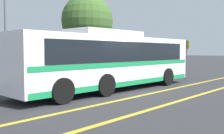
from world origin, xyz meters
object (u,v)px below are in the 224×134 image
Objects in this scene: street_lamp at (5,7)px; transit_bus at (112,60)px; bus_stop_sign at (186,55)px; tree_1 at (87,21)px; parked_car_2 at (52,71)px; parked_car_3 at (121,67)px.

transit_bus is at bearing -74.43° from street_lamp.
transit_bus reaches higher than bus_stop_sign.
transit_bus is at bearing -127.07° from tree_1.
transit_bus is 1.52× the size of tree_1.
tree_1 is (7.54, 4.79, 4.28)m from parked_car_2.
transit_bus is 2.60× the size of parked_car_2.
tree_1 reaches higher than parked_car_2.
parked_car_2 is 0.93× the size of parked_car_3.
bus_stop_sign is 0.37× the size of tree_1.
parked_car_3 is (6.95, 5.16, -0.90)m from transit_bus.
transit_bus is 5.41m from parked_car_2.
parked_car_3 is 6.05m from bus_stop_sign.
transit_bus is at bearing 174.41° from parked_car_2.
tree_1 is (9.69, 2.83, 0.21)m from street_lamp.
parked_car_2 is 6.84m from parked_car_3.
bus_stop_sign is at bearing 84.74° from transit_bus.
street_lamp reaches higher than parked_car_3.
parked_car_2 is at bearing -131.15° from bus_stop_sign.
parked_car_2 is 9.91m from tree_1.
transit_bus is 2.42× the size of parked_car_3.
parked_car_3 is (6.84, -0.18, -0.06)m from parked_car_2.
transit_bus is at bearing -95.26° from bus_stop_sign.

